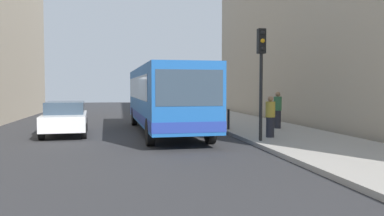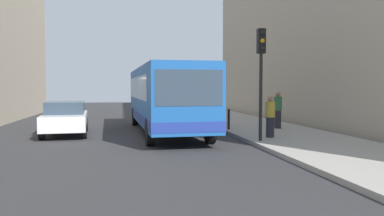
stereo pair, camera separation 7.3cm
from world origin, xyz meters
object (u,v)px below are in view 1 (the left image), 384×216
object	(u,v)px
traffic_light	(261,63)
bollard_far	(201,111)
car_beside_bus	(65,117)
pedestrian_mid_sidewalk	(278,110)
bus	(164,96)
bollard_near	(228,119)
pedestrian_near_signal	(270,117)
bollard_farthest	(192,109)
bollard_mid	(213,115)

from	to	relation	value
traffic_light	bollard_far	size ratio (longest dim) A/B	4.32
car_beside_bus	pedestrian_mid_sidewalk	size ratio (longest dim) A/B	2.57
bus	bollard_near	world-z (taller)	bus
pedestrian_near_signal	pedestrian_mid_sidewalk	size ratio (longest dim) A/B	0.92
bus	car_beside_bus	world-z (taller)	bus
bollard_farthest	pedestrian_mid_sidewalk	size ratio (longest dim) A/B	0.54
traffic_light	bollard_near	bearing A→B (deg)	91.44
car_beside_bus	bollard_far	size ratio (longest dim) A/B	4.75
car_beside_bus	bollard_farthest	distance (m)	11.55
bus	traffic_light	world-z (taller)	traffic_light
bollard_mid	bollard_far	world-z (taller)	same
bollard_near	bollard_far	distance (m)	6.20
traffic_light	bollard_farthest	xyz separation A→B (m)	(-0.10, 13.28, -2.38)
bollard_farthest	traffic_light	bearing A→B (deg)	-89.57
bus	traffic_light	xyz separation A→B (m)	(3.05, -4.54, 1.28)
bus	bollard_farthest	world-z (taller)	bus
car_beside_bus	traffic_light	size ratio (longest dim) A/B	1.10
car_beside_bus	pedestrian_mid_sidewalk	world-z (taller)	pedestrian_mid_sidewalk
bollard_farthest	bollard_near	bearing A→B (deg)	-90.00
bus	bollard_mid	xyz separation A→B (m)	(2.95, 2.55, -1.10)
bollard_far	pedestrian_near_signal	xyz separation A→B (m)	(0.83, -9.29, 0.33)
bollard_far	bollard_farthest	bearing A→B (deg)	90.00
bollard_far	bollard_farthest	distance (m)	3.10
bollard_near	bollard_farthest	xyz separation A→B (m)	(0.00, 9.30, 0.00)
pedestrian_mid_sidewalk	car_beside_bus	bearing A→B (deg)	-26.31
bollard_far	pedestrian_near_signal	size ratio (longest dim) A/B	0.58
bollard_farthest	bus	bearing A→B (deg)	-108.62
traffic_light	bollard_mid	world-z (taller)	traffic_light
bollard_near	pedestrian_near_signal	xyz separation A→B (m)	(0.83, -3.09, 0.33)
bus	bollard_mid	world-z (taller)	bus
bus	pedestrian_mid_sidewalk	bearing A→B (deg)	172.26
bus	car_beside_bus	xyz separation A→B (m)	(-4.45, -0.13, -0.94)
car_beside_bus	bollard_mid	xyz separation A→B (m)	(7.39, 2.67, -0.16)
bollard_near	pedestrian_mid_sidewalk	distance (m)	2.48
traffic_light	bollard_far	bearing A→B (deg)	90.56
bollard_near	bollard_mid	bearing A→B (deg)	90.00
pedestrian_near_signal	traffic_light	bearing A→B (deg)	59.53
car_beside_bus	traffic_light	distance (m)	8.97
bollard_mid	bollard_farthest	world-z (taller)	same
car_beside_bus	bollard_far	xyz separation A→B (m)	(7.39, 5.77, -0.16)
traffic_light	bollard_mid	size ratio (longest dim) A/B	4.32
bollard_mid	pedestrian_mid_sidewalk	world-z (taller)	pedestrian_mid_sidewalk
traffic_light	bollard_near	distance (m)	4.64
bollard_near	bollard_farthest	distance (m)	9.30
bollard_far	bollard_farthest	size ratio (longest dim) A/B	1.00
bus	bollard_near	bearing A→B (deg)	167.34
traffic_light	bollard_farthest	distance (m)	13.49
bollard_near	bollard_mid	xyz separation A→B (m)	(0.00, 3.10, 0.00)
traffic_light	bollard_mid	xyz separation A→B (m)	(-0.10, 7.08, -2.38)
bollard_near	bollard_far	xyz separation A→B (m)	(0.00, 6.20, 0.00)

